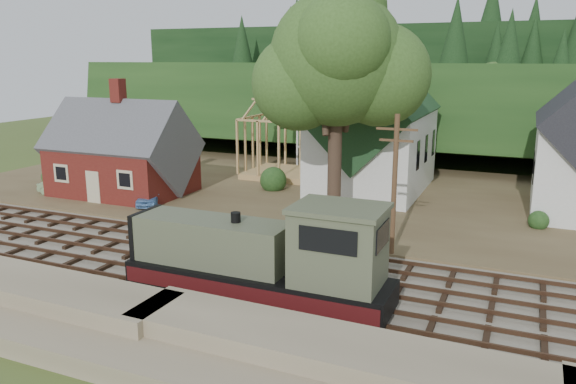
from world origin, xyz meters
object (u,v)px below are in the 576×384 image
at_px(car_green, 57,188).
at_px(car_blue, 150,196).
at_px(patio_set, 98,169).
at_px(locomotive, 266,260).

bearing_deg(car_green, car_blue, -81.41).
distance_m(car_green, patio_set, 4.00).
xyz_separation_m(locomotive, car_blue, (-15.07, 11.79, -1.19)).
bearing_deg(car_blue, locomotive, -61.92).
bearing_deg(car_blue, patio_set, 152.43).
bearing_deg(patio_set, car_blue, -3.69).
distance_m(car_blue, car_green, 8.61).
xyz_separation_m(locomotive, car_green, (-23.67, 11.33, -1.28)).
bearing_deg(car_green, locomotive, -110.06).
relative_size(locomotive, car_green, 3.56).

